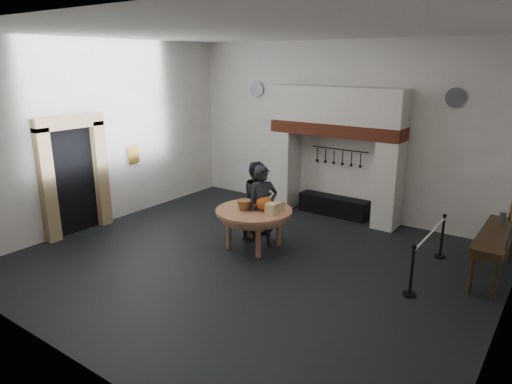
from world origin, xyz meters
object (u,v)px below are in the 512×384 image
Objects in this scene: barrier_post_near at (412,272)px; barrier_post_far at (442,237)px; work_table at (254,211)px; visitor_far at (258,200)px; side_table at (496,234)px; visitor_near at (263,207)px; iron_range at (333,206)px.

barrier_post_near and barrier_post_far have the same top height.
work_table is 0.92× the size of visitor_far.
visitor_far reaches higher than barrier_post_near.
work_table is 1.86× the size of barrier_post_near.
barrier_post_far is at bearing 159.74° from side_table.
barrier_post_near is (3.51, -0.16, -0.39)m from work_table.
side_table is 1.17m from barrier_post_far.
side_table and barrier_post_far have the same top height.
visitor_far is at bearing 79.54° from visitor_near.
side_table is (4.39, 1.33, -0.05)m from visitor_near.
work_table is at bearing -152.33° from barrier_post_far.
iron_range is 4.44m from barrier_post_near.
work_table is 1.86× the size of barrier_post_far.
iron_range is 1.14× the size of work_table.
visitor_near is 3.81m from barrier_post_far.
side_table is at bearing -20.26° from barrier_post_far.
side_table is at bearing 57.73° from barrier_post_near.
barrier_post_near is at bearing -60.37° from visitor_near.
iron_range is at bearing -12.53° from visitor_far.
barrier_post_near is 1.00× the size of barrier_post_far.
visitor_far is 4.88m from side_table.
visitor_far is (-0.40, 0.40, -0.02)m from visitor_near.
visitor_near is at bearing 42.26° from work_table.
visitor_near reaches higher than barrier_post_near.
barrier_post_near reaches higher than iron_range.
work_table is (-0.43, -3.03, 0.59)m from iron_range.
side_table is at bearing -38.58° from visitor_near.
visitor_far is at bearing -168.98° from side_table.
work_table is at bearing -151.18° from visitor_far.
iron_range is at bearing 133.92° from barrier_post_near.
iron_range is 2.11× the size of barrier_post_far.
visitor_near is at bearing -163.12° from side_table.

